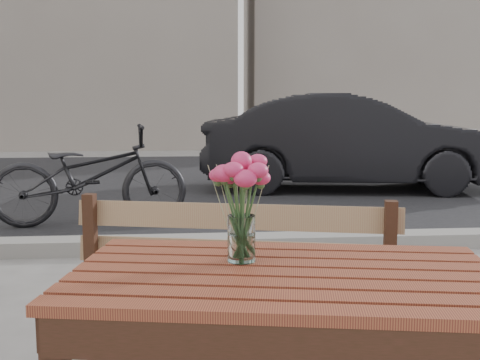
{
  "coord_description": "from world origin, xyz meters",
  "views": [
    {
      "loc": [
        -0.18,
        -1.74,
        1.22
      ],
      "look_at": [
        -0.03,
        0.05,
        0.98
      ],
      "focal_mm": 45.0,
      "sensor_mm": 36.0,
      "label": 1
    }
  ],
  "objects_px": {
    "parked_car": "(350,142)",
    "main_table": "(282,313)",
    "bicycle": "(90,175)"
  },
  "relations": [
    {
      "from": "main_table",
      "to": "bicycle",
      "type": "relative_size",
      "value": 0.7
    },
    {
      "from": "parked_car",
      "to": "main_table",
      "type": "bearing_deg",
      "value": 171.38
    },
    {
      "from": "main_table",
      "to": "bicycle",
      "type": "bearing_deg",
      "value": 116.23
    },
    {
      "from": "parked_car",
      "to": "bicycle",
      "type": "bearing_deg",
      "value": 131.53
    },
    {
      "from": "parked_car",
      "to": "bicycle",
      "type": "relative_size",
      "value": 2.11
    },
    {
      "from": "main_table",
      "to": "parked_car",
      "type": "bearing_deg",
      "value": 83.33
    },
    {
      "from": "parked_car",
      "to": "bicycle",
      "type": "distance_m",
      "value": 3.74
    },
    {
      "from": "main_table",
      "to": "bicycle",
      "type": "distance_m",
      "value": 4.4
    },
    {
      "from": "main_table",
      "to": "parked_car",
      "type": "xyz_separation_m",
      "value": [
        1.91,
        6.28,
        0.03
      ]
    },
    {
      "from": "bicycle",
      "to": "main_table",
      "type": "bearing_deg",
      "value": -172.04
    }
  ]
}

